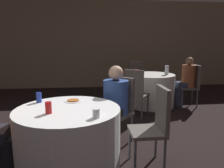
% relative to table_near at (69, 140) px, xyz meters
% --- Properties ---
extents(wall_back, '(16.00, 0.06, 2.80)m').
position_rel_table_near_xyz_m(wall_back, '(-0.03, 4.87, 1.03)').
color(wall_back, gray).
rests_on(wall_back, ground_plane).
extents(table_near, '(1.17, 1.17, 0.74)m').
position_rel_table_near_xyz_m(table_near, '(0.00, 0.00, 0.00)').
color(table_near, white).
rests_on(table_near, ground_plane).
extents(table_far, '(1.08, 1.08, 0.74)m').
position_rel_table_near_xyz_m(table_far, '(1.69, 2.51, 0.00)').
color(table_far, white).
rests_on(table_far, ground_plane).
extents(chair_near_northeast, '(0.57, 0.57, 0.96)m').
position_rel_table_near_xyz_m(chair_near_northeast, '(0.69, 0.73, 0.19)').
color(chair_near_northeast, '#59514C').
rests_on(chair_near_northeast, ground_plane).
extents(chair_near_east, '(0.41, 0.40, 0.96)m').
position_rel_table_near_xyz_m(chair_near_east, '(1.00, -0.01, 0.19)').
color(chair_near_east, '#59514C').
rests_on(chair_near_east, ground_plane).
extents(chair_far_north, '(0.45, 0.46, 0.96)m').
position_rel_table_near_xyz_m(chair_far_north, '(1.56, 3.46, 0.19)').
color(chair_far_north, '#59514C').
rests_on(chair_far_north, ground_plane).
extents(chair_far_southwest, '(0.56, 0.56, 0.96)m').
position_rel_table_near_xyz_m(chair_far_southwest, '(1.14, 1.72, 0.19)').
color(chair_far_southwest, '#59514C').
rests_on(chair_far_southwest, ground_plane).
extents(chair_far_east, '(0.45, 0.45, 0.96)m').
position_rel_table_near_xyz_m(chair_far_east, '(2.64, 2.39, 0.19)').
color(chair_far_east, '#59514C').
rests_on(chair_far_east, ground_plane).
extents(person_floral_shirt, '(0.50, 0.34, 1.14)m').
position_rel_table_near_xyz_m(person_floral_shirt, '(2.47, 2.41, 0.20)').
color(person_floral_shirt, '#33384C').
rests_on(person_floral_shirt, ground_plane).
extents(person_blue_shirt, '(0.49, 0.49, 1.14)m').
position_rel_table_near_xyz_m(person_blue_shirt, '(0.58, 0.61, 0.22)').
color(person_blue_shirt, '#282828').
rests_on(person_blue_shirt, ground_plane).
extents(pizza_plate_near, '(0.21, 0.21, 0.02)m').
position_rel_table_near_xyz_m(pizza_plate_near, '(0.04, 0.31, 0.38)').
color(pizza_plate_near, white).
rests_on(pizza_plate_near, table_near).
extents(soda_can_blue, '(0.07, 0.07, 0.12)m').
position_rel_table_near_xyz_m(soda_can_blue, '(-0.37, 0.30, 0.43)').
color(soda_can_blue, '#1E38A5').
rests_on(soda_can_blue, table_near).
extents(soda_can_red, '(0.07, 0.07, 0.12)m').
position_rel_table_near_xyz_m(soda_can_red, '(-0.18, -0.15, 0.43)').
color(soda_can_red, red).
rests_on(soda_can_red, table_near).
extents(cup_near, '(0.07, 0.07, 0.09)m').
position_rel_table_near_xyz_m(cup_near, '(0.30, -0.33, 0.42)').
color(cup_near, white).
rests_on(cup_near, table_near).
extents(bottle_far, '(0.09, 0.09, 0.21)m').
position_rel_table_near_xyz_m(bottle_far, '(2.02, 2.42, 0.48)').
color(bottle_far, silver).
rests_on(bottle_far, table_far).
extents(cup_far, '(0.09, 0.09, 0.11)m').
position_rel_table_near_xyz_m(cup_far, '(1.35, 2.60, 0.42)').
color(cup_far, red).
rests_on(cup_far, table_far).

